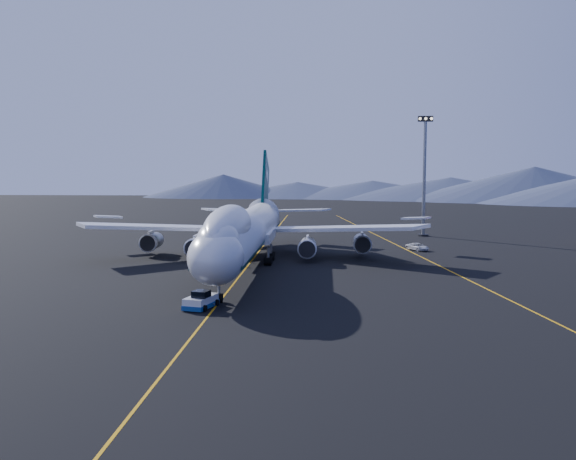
# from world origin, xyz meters

# --- Properties ---
(ground) EXTENTS (500.00, 500.00, 0.00)m
(ground) POSITION_xyz_m (0.00, 0.00, 0.00)
(ground) COLOR black
(ground) RESTS_ON ground
(taxiway_line_main) EXTENTS (0.25, 220.00, 0.01)m
(taxiway_line_main) POSITION_xyz_m (0.00, 0.00, 0.01)
(taxiway_line_main) COLOR orange
(taxiway_line_main) RESTS_ON ground
(taxiway_line_side) EXTENTS (28.08, 198.09, 0.01)m
(taxiway_line_side) POSITION_xyz_m (30.00, 10.00, 0.01)
(taxiway_line_side) COLOR orange
(taxiway_line_side) RESTS_ON ground
(boeing_747) EXTENTS (59.62, 72.43, 19.37)m
(boeing_747) POSITION_xyz_m (0.00, 0.03, 5.81)
(boeing_747) COLOR silver
(boeing_747) RESTS_ON ground
(pushback_tug) EXTENTS (3.73, 5.33, 2.11)m
(pushback_tug) POSITION_xyz_m (-1.55, -29.50, 0.67)
(pushback_tug) COLOR silver
(pushback_tug) RESTS_ON ground
(service_van) EXTENTS (4.48, 5.38, 1.37)m
(service_van) POSITION_xyz_m (30.11, 22.50, 0.68)
(service_van) COLOR silver
(service_van) RESTS_ON ground
(floodlight_mast) EXTENTS (3.38, 2.54, 27.37)m
(floodlight_mast) POSITION_xyz_m (35.00, 48.27, 13.87)
(floodlight_mast) COLOR black
(floodlight_mast) RESTS_ON ground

